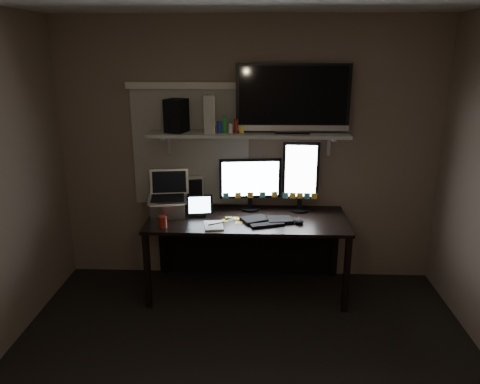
# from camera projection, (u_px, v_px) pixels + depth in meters

# --- Properties ---
(back_wall) EXTENTS (3.60, 0.00, 3.60)m
(back_wall) POSITION_uv_depth(u_px,v_px,m) (249.00, 153.00, 4.44)
(back_wall) COLOR #776355
(back_wall) RESTS_ON floor
(window_blinds) EXTENTS (1.10, 0.02, 1.10)m
(window_blinds) POSITION_uv_depth(u_px,v_px,m) (191.00, 148.00, 4.43)
(window_blinds) COLOR #AFA89D
(window_blinds) RESTS_ON back_wall
(desk) EXTENTS (1.80, 0.75, 0.73)m
(desk) POSITION_uv_depth(u_px,v_px,m) (248.00, 231.00, 4.41)
(desk) COLOR black
(desk) RESTS_ON floor
(wall_shelf) EXTENTS (1.80, 0.35, 0.03)m
(wall_shelf) POSITION_uv_depth(u_px,v_px,m) (248.00, 134.00, 4.21)
(wall_shelf) COLOR #B3B3AE
(wall_shelf) RESTS_ON back_wall
(monitor_landscape) EXTENTS (0.58, 0.13, 0.51)m
(monitor_landscape) POSITION_uv_depth(u_px,v_px,m) (250.00, 184.00, 4.39)
(monitor_landscape) COLOR black
(monitor_landscape) RESTS_ON desk
(monitor_portrait) EXTENTS (0.34, 0.07, 0.67)m
(monitor_portrait) POSITION_uv_depth(u_px,v_px,m) (300.00, 176.00, 4.34)
(monitor_portrait) COLOR black
(monitor_portrait) RESTS_ON desk
(keyboard) EXTENTS (0.49, 0.31, 0.03)m
(keyboard) POSITION_uv_depth(u_px,v_px,m) (267.00, 220.00, 4.16)
(keyboard) COLOR black
(keyboard) RESTS_ON desk
(mouse) EXTENTS (0.11, 0.14, 0.04)m
(mouse) POSITION_uv_depth(u_px,v_px,m) (299.00, 221.00, 4.11)
(mouse) COLOR black
(mouse) RESTS_ON desk
(notepad) EXTENTS (0.19, 0.25, 0.01)m
(notepad) POSITION_uv_depth(u_px,v_px,m) (214.00, 225.00, 4.04)
(notepad) COLOR white
(notepad) RESTS_ON desk
(tablet) EXTENTS (0.25, 0.14, 0.21)m
(tablet) POSITION_uv_depth(u_px,v_px,m) (200.00, 206.00, 4.25)
(tablet) COLOR black
(tablet) RESTS_ON desk
(file_sorter) EXTENTS (0.25, 0.16, 0.30)m
(file_sorter) POSITION_uv_depth(u_px,v_px,m) (190.00, 192.00, 4.51)
(file_sorter) COLOR black
(file_sorter) RESTS_ON desk
(laptop) EXTENTS (0.40, 0.34, 0.40)m
(laptop) POSITION_uv_depth(u_px,v_px,m) (167.00, 195.00, 4.25)
(laptop) COLOR silver
(laptop) RESTS_ON desk
(cup) EXTENTS (0.09, 0.09, 0.10)m
(cup) POSITION_uv_depth(u_px,v_px,m) (163.00, 222.00, 4.00)
(cup) COLOR maroon
(cup) RESTS_ON desk
(sticky_notes) EXTENTS (0.32, 0.27, 0.00)m
(sticky_notes) POSITION_uv_depth(u_px,v_px,m) (224.00, 221.00, 4.16)
(sticky_notes) COLOR yellow
(sticky_notes) RESTS_ON desk
(tv) EXTENTS (1.01, 0.20, 0.60)m
(tv) POSITION_uv_depth(u_px,v_px,m) (293.00, 99.00, 4.11)
(tv) COLOR black
(tv) RESTS_ON wall_shelf
(game_console) EXTENTS (0.11, 0.29, 0.33)m
(game_console) POSITION_uv_depth(u_px,v_px,m) (210.00, 113.00, 4.20)
(game_console) COLOR silver
(game_console) RESTS_ON wall_shelf
(speaker) EXTENTS (0.22, 0.24, 0.29)m
(speaker) POSITION_uv_depth(u_px,v_px,m) (176.00, 116.00, 4.18)
(speaker) COLOR black
(speaker) RESTS_ON wall_shelf
(bottles) EXTENTS (0.25, 0.12, 0.15)m
(bottles) POSITION_uv_depth(u_px,v_px,m) (228.00, 124.00, 4.15)
(bottles) COLOR #A50F0C
(bottles) RESTS_ON wall_shelf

